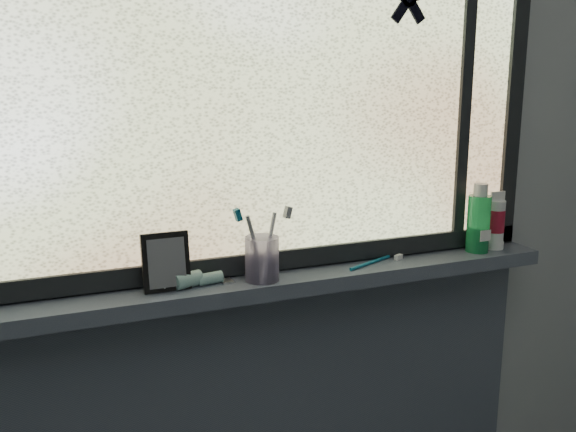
% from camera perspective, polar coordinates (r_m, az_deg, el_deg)
% --- Properties ---
extents(wall_back, '(3.00, 0.01, 2.50)m').
position_cam_1_polar(wall_back, '(1.66, -2.33, 2.89)').
color(wall_back, '#9EA3A8').
rests_on(wall_back, ground).
extents(windowsill, '(1.62, 0.14, 0.04)m').
position_cam_1_polar(windowsill, '(1.66, -1.35, -6.08)').
color(windowsill, '#464D5D').
rests_on(windowsill, wall_back).
extents(window_pane, '(1.50, 0.01, 1.00)m').
position_cam_1_polar(window_pane, '(1.62, -2.13, 12.59)').
color(window_pane, silver).
rests_on(window_pane, wall_back).
extents(frame_bottom, '(1.60, 0.03, 0.05)m').
position_cam_1_polar(frame_bottom, '(1.68, -1.95, -3.98)').
color(frame_bottom, black).
rests_on(frame_bottom, windowsill).
extents(frame_right, '(0.05, 0.03, 1.10)m').
position_cam_1_polar(frame_right, '(2.02, 19.51, 11.91)').
color(frame_right, black).
rests_on(frame_right, wall_back).
extents(frame_mullion, '(0.03, 0.03, 1.00)m').
position_cam_1_polar(frame_mullion, '(1.91, 15.48, 12.16)').
color(frame_mullion, black).
rests_on(frame_mullion, wall_back).
extents(vanity_mirror, '(0.11, 0.06, 0.14)m').
position_cam_1_polar(vanity_mirror, '(1.56, -10.80, -4.02)').
color(vanity_mirror, black).
rests_on(vanity_mirror, windowsill).
extents(toothpaste_tube, '(0.22, 0.10, 0.04)m').
position_cam_1_polar(toothpaste_tube, '(1.59, -8.11, -5.55)').
color(toothpaste_tube, silver).
rests_on(toothpaste_tube, windowsill).
extents(toothbrush_cup, '(0.09, 0.09, 0.11)m').
position_cam_1_polar(toothbrush_cup, '(1.61, -2.32, -3.81)').
color(toothbrush_cup, '#A091C0').
rests_on(toothbrush_cup, windowsill).
extents(toothbrush_lying, '(0.20, 0.10, 0.01)m').
position_cam_1_polar(toothbrush_lying, '(1.77, 7.33, -4.06)').
color(toothbrush_lying, '#0D5C79').
rests_on(toothbrush_lying, windowsill).
extents(mouthwash_bottle, '(0.07, 0.07, 0.17)m').
position_cam_1_polar(mouthwash_bottle, '(1.93, 16.60, -0.16)').
color(mouthwash_bottle, '#20A757').
rests_on(mouthwash_bottle, windowsill).
extents(cream_tube, '(0.06, 0.06, 0.12)m').
position_cam_1_polar(cream_tube, '(1.98, 18.02, -0.19)').
color(cream_tube, silver).
rests_on(cream_tube, windowsill).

